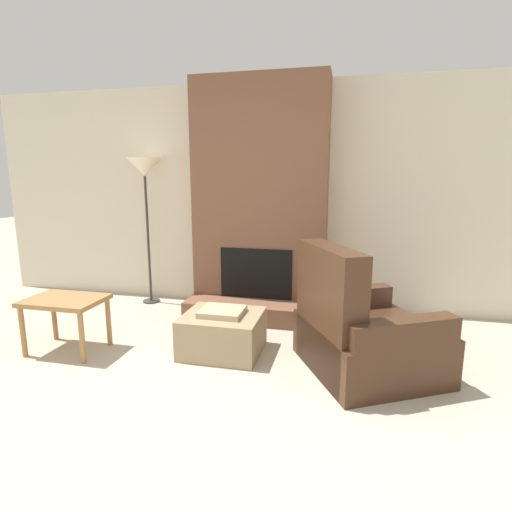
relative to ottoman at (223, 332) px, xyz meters
name	(u,v)px	position (x,y,z in m)	size (l,w,h in m)	color
ground_plane	(136,491)	(0.07, -1.65, -0.18)	(24.00, 24.00, 0.00)	#B2A893
wall_back	(265,198)	(0.07, 1.48, 1.12)	(7.11, 0.06, 2.60)	beige
fireplace	(260,206)	(0.07, 1.21, 1.04)	(1.49, 0.82, 2.60)	brown
ottoman	(223,332)	(0.00, 0.00, 0.00)	(0.68, 0.60, 0.40)	#998460
armchair	(359,336)	(1.17, -0.08, 0.11)	(1.29, 1.32, 1.03)	#422819
side_table	(65,306)	(-1.36, -0.28, 0.23)	(0.66, 0.46, 0.49)	#9E7042
floor_lamp_left	(145,173)	(-1.33, 1.20, 1.41)	(0.41, 0.41, 1.76)	#333333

